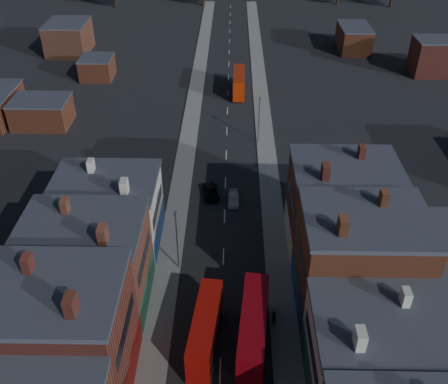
{
  "coord_description": "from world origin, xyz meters",
  "views": [
    {
      "loc": [
        0.9,
        -12.81,
        40.97
      ],
      "look_at": [
        0.0,
        36.2,
        6.59
      ],
      "focal_mm": 40.0,
      "sensor_mm": 36.0,
      "label": 1
    }
  ],
  "objects_px": {
    "bus_1": "(253,328)",
    "car_2": "(211,192)",
    "bus_0": "(205,329)",
    "bus_2": "(239,82)",
    "car_3": "(234,199)",
    "ped_3": "(274,318)"
  },
  "relations": [
    {
      "from": "car_2",
      "to": "bus_2",
      "type": "bearing_deg",
      "value": 75.62
    },
    {
      "from": "bus_1",
      "to": "car_3",
      "type": "height_order",
      "value": "bus_1"
    },
    {
      "from": "ped_3",
      "to": "car_2",
      "type": "bearing_deg",
      "value": 4.19
    },
    {
      "from": "ped_3",
      "to": "bus_1",
      "type": "bearing_deg",
      "value": 125.06
    },
    {
      "from": "car_2",
      "to": "ped_3",
      "type": "xyz_separation_m",
      "value": [
        7.39,
        -23.0,
        0.43
      ]
    },
    {
      "from": "car_3",
      "to": "bus_1",
      "type": "bearing_deg",
      "value": -85.16
    },
    {
      "from": "bus_1",
      "to": "car_3",
      "type": "relative_size",
      "value": 2.93
    },
    {
      "from": "bus_1",
      "to": "bus_2",
      "type": "relative_size",
      "value": 1.1
    },
    {
      "from": "bus_1",
      "to": "ped_3",
      "type": "xyz_separation_m",
      "value": [
        2.27,
        2.58,
        -1.45
      ]
    },
    {
      "from": "bus_0",
      "to": "bus_2",
      "type": "relative_size",
      "value": 1.0
    },
    {
      "from": "bus_0",
      "to": "car_2",
      "type": "distance_m",
      "value": 25.59
    },
    {
      "from": "car_2",
      "to": "car_3",
      "type": "relative_size",
      "value": 1.2
    },
    {
      "from": "bus_2",
      "to": "car_3",
      "type": "height_order",
      "value": "bus_2"
    },
    {
      "from": "car_3",
      "to": "ped_3",
      "type": "height_order",
      "value": "ped_3"
    },
    {
      "from": "bus_0",
      "to": "car_2",
      "type": "xyz_separation_m",
      "value": [
        -0.49,
        25.53,
        -1.64
      ]
    },
    {
      "from": "car_3",
      "to": "ped_3",
      "type": "xyz_separation_m",
      "value": [
        4.2,
        -21.43,
        0.51
      ]
    },
    {
      "from": "bus_0",
      "to": "ped_3",
      "type": "bearing_deg",
      "value": 26.21
    },
    {
      "from": "car_2",
      "to": "ped_3",
      "type": "relative_size",
      "value": 2.4
    },
    {
      "from": "bus_1",
      "to": "car_2",
      "type": "xyz_separation_m",
      "value": [
        -5.13,
        25.58,
        -1.88
      ]
    },
    {
      "from": "bus_0",
      "to": "bus_1",
      "type": "distance_m",
      "value": 4.64
    },
    {
      "from": "car_2",
      "to": "bus_1",
      "type": "bearing_deg",
      "value": -86.4
    },
    {
      "from": "car_3",
      "to": "ped_3",
      "type": "bearing_deg",
      "value": -78.68
    }
  ]
}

